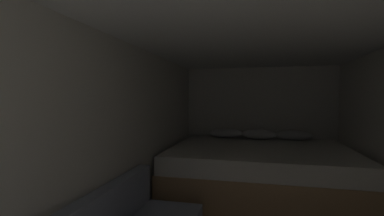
{
  "coord_description": "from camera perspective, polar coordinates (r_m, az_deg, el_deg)",
  "views": [
    {
      "loc": [
        -0.05,
        -0.44,
        1.4
      ],
      "look_at": [
        -0.75,
        2.48,
        1.3
      ],
      "focal_mm": 25.17,
      "sensor_mm": 36.0,
      "label": 1
    }
  ],
  "objects": [
    {
      "name": "ceiling_slab",
      "position": [
        2.46,
        14.85,
        15.66
      ],
      "size": [
        2.71,
        5.2,
        0.05
      ],
      "primitive_type": "cube",
      "color": "white",
      "rests_on": "wall_left"
    },
    {
      "name": "bed",
      "position": [
        4.1,
        14.07,
        -12.69
      ],
      "size": [
        2.49,
        1.98,
        0.87
      ],
      "color": "tan",
      "rests_on": "ground"
    },
    {
      "name": "wall_left",
      "position": [
        2.74,
        -14.66,
        -6.9
      ],
      "size": [
        0.05,
        5.2,
        1.96
      ],
      "primitive_type": "cube",
      "color": "silver",
      "rests_on": "ground"
    },
    {
      "name": "wall_back",
      "position": [
        5.03,
        13.99,
        -2.84
      ],
      "size": [
        2.71,
        0.05,
        1.96
      ],
      "primitive_type": "cube",
      "color": "silver",
      "rests_on": "ground"
    }
  ]
}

